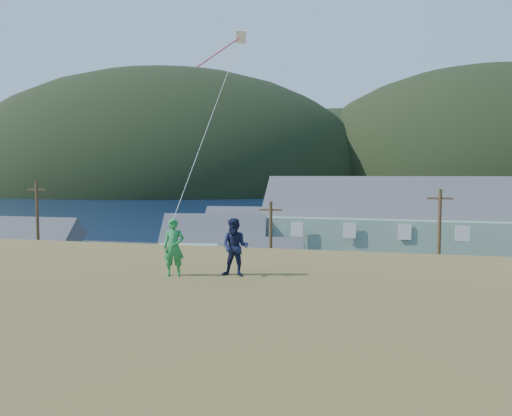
{
  "coord_description": "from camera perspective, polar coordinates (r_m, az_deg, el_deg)",
  "views": [
    {
      "loc": [
        7.54,
        -32.47,
        10.26
      ],
      "look_at": [
        2.53,
        -11.7,
        8.8
      ],
      "focal_mm": 35.0,
      "sensor_mm": 36.0,
      "label": 1
    }
  ],
  "objects": [
    {
      "name": "ground",
      "position": [
        34.87,
        0.49,
        -13.2
      ],
      "size": [
        900.0,
        900.0,
        0.0
      ],
      "primitive_type": "plane",
      "color": "#0A1638",
      "rests_on": "ground"
    },
    {
      "name": "grass_strip",
      "position": [
        33.0,
        -0.32,
        -14.11
      ],
      "size": [
        110.0,
        8.0,
        0.1
      ],
      "primitive_type": "cube",
      "color": "#4C3D19",
      "rests_on": "ground"
    },
    {
      "name": "waterfront_lot",
      "position": [
        51.07,
        4.85,
        -7.63
      ],
      "size": [
        72.0,
        36.0,
        0.12
      ],
      "primitive_type": "cube",
      "color": "#28282B",
      "rests_on": "ground"
    },
    {
      "name": "wharf",
      "position": [
        74.37,
        2.97,
        -3.68
      ],
      "size": [
        26.0,
        14.0,
        0.9
      ],
      "primitive_type": "cube",
      "color": "gray",
      "rests_on": "ground"
    },
    {
      "name": "far_shore",
      "position": [
        362.66,
        12.39,
        2.35
      ],
      "size": [
        900.0,
        320.0,
        2.0
      ],
      "primitive_type": "cube",
      "color": "black",
      "rests_on": "ground"
    },
    {
      "name": "far_hills",
      "position": [
        313.21,
        18.72,
        2.19
      ],
      "size": [
        760.0,
        265.0,
        143.0
      ],
      "color": "black",
      "rests_on": "ground"
    },
    {
      "name": "lodge",
      "position": [
        53.05,
        19.57,
        -2.4
      ],
      "size": [
        34.74,
        11.14,
        12.08
      ],
      "rotation": [
        0.0,
        0.0,
        -0.04
      ],
      "color": "slate",
      "rests_on": "waterfront_lot"
    },
    {
      "name": "shed_teal",
      "position": [
        54.92,
        -24.17,
        -4.4
      ],
      "size": [
        9.07,
        6.45,
        7.13
      ],
      "rotation": [
        0.0,
        0.0,
        0.01
      ],
      "color": "#2E6C62",
      "rests_on": "waterfront_lot"
    },
    {
      "name": "shed_palegreen_near",
      "position": [
        49.75,
        -4.84,
        -4.69
      ],
      "size": [
        11.23,
        8.05,
        7.54
      ],
      "rotation": [
        0.0,
        0.0,
        0.16
      ],
      "color": "gray",
      "rests_on": "waterfront_lot"
    },
    {
      "name": "shed_white",
      "position": [
        42.46,
        0.48,
        -6.95
      ],
      "size": [
        7.79,
        5.55,
        5.85
      ],
      "rotation": [
        0.0,
        0.0,
        0.1
      ],
      "color": "silver",
      "rests_on": "waterfront_lot"
    },
    {
      "name": "shed_palegreen_far",
      "position": [
        61.46,
        -0.78,
        -3.0
      ],
      "size": [
        11.5,
        7.0,
        7.51
      ],
      "rotation": [
        0.0,
        0.0,
        0.06
      ],
      "color": "gray",
      "rests_on": "waterfront_lot"
    },
    {
      "name": "utility_poles",
      "position": [
        35.85,
        -2.79,
        -5.14
      ],
      "size": [
        30.19,
        0.24,
        9.53
      ],
      "color": "#47331E",
      "rests_on": "waterfront_lot"
    },
    {
      "name": "parked_cars",
      "position": [
        57.02,
        -5.41,
        -5.61
      ],
      "size": [
        23.45,
        12.8,
        1.58
      ],
      "color": "black",
      "rests_on": "waterfront_lot"
    },
    {
      "name": "kite_flyer_green",
      "position": [
        15.2,
        -9.38,
        -4.47
      ],
      "size": [
        0.71,
        0.56,
        1.72
      ],
      "primitive_type": "imported",
      "rotation": [
        0.0,
        0.0,
        0.26
      ],
      "color": "#24873F",
      "rests_on": "hillside"
    },
    {
      "name": "kite_flyer_navy",
      "position": [
        14.97,
        -2.4,
        -4.51
      ],
      "size": [
        0.85,
        0.66,
        1.74
      ],
      "primitive_type": "imported",
      "rotation": [
        0.0,
        0.0,
        -0.0
      ],
      "color": "#151B3B",
      "rests_on": "hillside"
    },
    {
      "name": "kite_rig",
      "position": [
        23.38,
        -2.19,
        18.5
      ],
      "size": [
        0.9,
        4.42,
        11.19
      ],
      "color": "#FAE6BE",
      "rests_on": "ground"
    }
  ]
}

